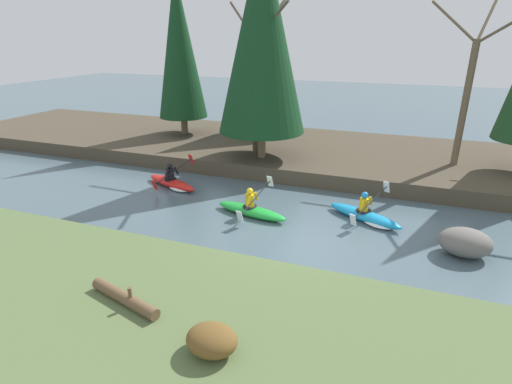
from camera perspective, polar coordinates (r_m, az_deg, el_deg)
ground_plane at (r=12.01m, az=6.08°, el=-7.59°), size 90.00×90.00×0.00m
riverbank_near at (r=7.62m, az=-5.13°, el=-23.75°), size 44.00×6.17×0.82m
riverbank_far at (r=19.98m, az=12.57°, el=5.05°), size 44.00×8.13×0.65m
conifer_tree_far_left at (r=22.42m, az=-10.91°, el=19.78°), size 2.61×2.61×8.31m
conifer_tree_left at (r=21.94m, az=0.28°, el=17.92°), size 3.13×3.13×6.08m
conifer_tree_mid_left at (r=17.45m, az=0.89°, el=21.53°), size 3.75×3.75×9.15m
bare_tree_upstream at (r=18.32m, az=0.10°, el=15.35°), size 3.73×3.69×6.79m
bare_tree_mid_upstream at (r=18.61m, az=28.07°, el=12.89°), size 3.69×3.64×6.70m
shrub_clump_second at (r=7.16m, az=-6.35°, el=-20.27°), size 0.89×0.74×0.48m
kayaker_lead at (r=13.83m, az=15.59°, el=-3.29°), size 2.69×1.94×1.20m
kayaker_middle at (r=13.72m, az=-0.61°, el=-2.54°), size 2.79×2.06×1.20m
kayaker_trailing at (r=16.62m, az=-11.72°, el=1.30°), size 2.74×2.00×1.20m
boulder_midstream at (r=12.71m, az=27.71°, el=-6.39°), size 1.41×1.11×0.80m
driftwood_log at (r=8.61m, az=-18.24°, el=-14.18°), size 1.82×0.71×0.44m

